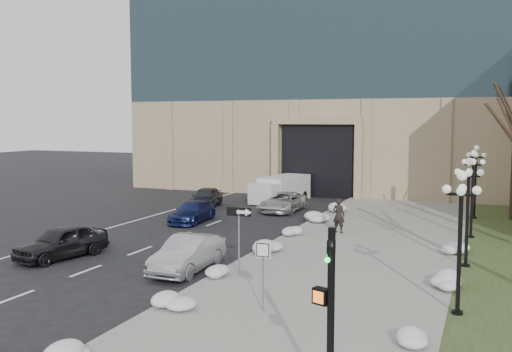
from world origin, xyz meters
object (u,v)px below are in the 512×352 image
Objects in this scene: car_a at (61,242)px; lamppost_c at (473,182)px; traffic_signal at (329,322)px; one_way_sign at (243,220)px; car_e at (206,197)px; lamppost_d at (476,172)px; car_d at (284,202)px; pedestrian at (339,215)px; car_c at (192,212)px; lamppost_a at (460,223)px; car_b at (188,254)px; keep_sign at (263,261)px; lamppost_b at (468,198)px; box_truck at (281,190)px.

lamppost_c is (17.31, 11.60, 2.32)m from car_a.
one_way_sign is at bearing 143.14° from traffic_signal.
car_e is 18.46m from lamppost_d.
traffic_signal is at bearing -94.81° from lamppost_d.
car_d is 2.50× the size of pedestrian.
pedestrian reaches higher than car_c.
lamppost_a is 13.00m from lamppost_c.
car_e is 18.89m from lamppost_c.
car_c is 7.19m from car_d.
pedestrian reaches higher than car_a.
lamppost_a reaches higher than car_b.
lamppost_c and lamppost_d have the same top height.
car_b is 0.95× the size of lamppost_a.
one_way_sign reaches higher than car_d.
traffic_signal is (3.62, -5.26, 0.25)m from keep_sign.
car_d is at bearing 100.88° from one_way_sign.
car_a is 1.02× the size of car_c.
lamppost_c reaches higher than pedestrian.
lamppost_b is (16.22, -5.39, 2.44)m from car_c.
car_a is at bearing -88.78° from box_truck.
lamppost_d is at bearing 7.67° from car_d.
car_d is 1.11× the size of car_e.
traffic_signal is at bearing -58.12° from car_c.
car_e is (-5.84, -0.47, 0.07)m from car_d.
car_e is at bearing 148.87° from lamppost_b.
lamppost_d is (8.16, 18.14, 0.68)m from one_way_sign.
keep_sign is (10.33, -14.11, 1.15)m from car_c.
lamppost_a is (10.80, -1.60, 2.33)m from car_b.
traffic_signal is (13.95, -19.37, 1.40)m from car_c.
box_truck is 1.35× the size of lamppost_c.
one_way_sign is at bearing 13.09° from car_a.
car_c is at bearing 143.75° from lamppost_a.
car_c is 0.92× the size of lamppost_b.
car_a is 14.57m from pedestrian.
car_d is 5.86m from car_e.
pedestrian is 13.53m from lamppost_a.
one_way_sign reaches higher than car_a.
lamppost_c is at bearing 44.59° from car_b.
car_e is at bearing -174.89° from car_d.
box_truck is 14.62m from lamppost_d.
car_d is at bearing -172.88° from lamppost_d.
car_b is at bearing -76.29° from car_e.
lamppost_c is at bearing 47.19° from car_a.
pedestrian is at bearing 122.94° from traffic_signal.
lamppost_b is 1.00× the size of lamppost_c.
pedestrian is 0.66× the size of one_way_sign.
box_truck is at bearing 109.64° from keep_sign.
traffic_signal is (11.91, -29.85, 1.09)m from box_truck.
car_a is at bearing 52.37° from pedestrian.
one_way_sign reaches higher than car_b.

